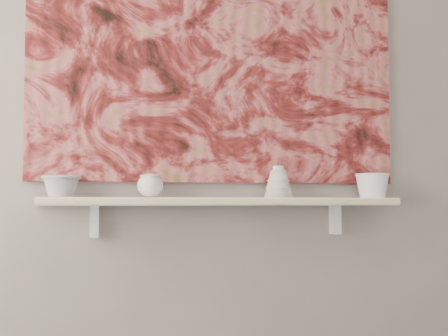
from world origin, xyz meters
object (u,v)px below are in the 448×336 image
object	(u,v)px
bowl_white	(372,185)
bell_vessel	(278,182)
shelf	(225,201)
painting	(220,47)
cup_cream	(150,186)
bowl_grey	(61,186)

from	to	relation	value
bowl_white	bell_vessel	bearing A→B (deg)	180.00
shelf	painting	distance (m)	0.63
shelf	cup_cream	bearing A→B (deg)	180.00
bowl_grey	bowl_white	bearing A→B (deg)	0.00
bowl_grey	bell_vessel	distance (m)	0.83
shelf	cup_cream	distance (m)	0.29
bell_vessel	cup_cream	bearing A→B (deg)	180.00
bowl_grey	cup_cream	bearing A→B (deg)	0.00
bell_vessel	shelf	bearing A→B (deg)	180.00
painting	bell_vessel	size ratio (longest dim) A/B	11.84
shelf	bowl_grey	size ratio (longest dim) A/B	9.90
painting	bowl_white	bearing A→B (deg)	-7.30
shelf	bowl_grey	xyz separation A→B (m)	(-0.61, 0.00, 0.06)
cup_cream	shelf	bearing A→B (deg)	0.00
cup_cream	bowl_white	bearing A→B (deg)	0.00
bowl_white	painting	bearing A→B (deg)	172.70
painting	bowl_grey	size ratio (longest dim) A/B	10.60
bowl_grey	bell_vessel	size ratio (longest dim) A/B	1.12
shelf	cup_cream	size ratio (longest dim) A/B	14.50
shelf	cup_cream	world-z (taller)	cup_cream
shelf	bowl_grey	distance (m)	0.61
painting	shelf	bearing A→B (deg)	-90.00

